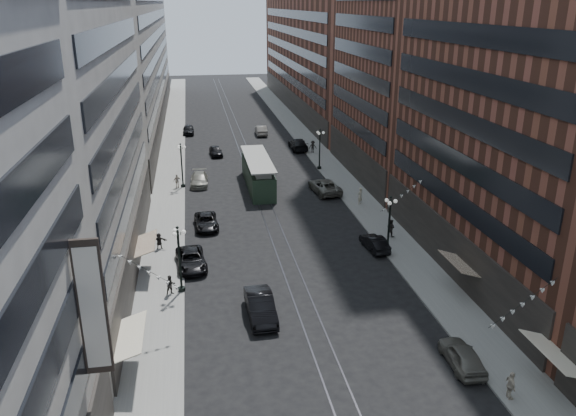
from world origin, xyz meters
TOP-DOWN VIEW (x-y plane):
  - ground at (0.00, 60.00)m, footprint 220.00×220.00m
  - sidewalk_west at (-11.00, 70.00)m, footprint 4.00×180.00m
  - sidewalk_east at (11.00, 70.00)m, footprint 4.00×180.00m
  - rail_west at (-0.70, 70.00)m, footprint 0.12×180.00m
  - rail_east at (0.70, 70.00)m, footprint 0.12×180.00m
  - building_west_mid at (-17.00, 33.00)m, footprint 8.00×36.00m
  - building_west_far at (-17.00, 96.00)m, footprint 8.00×90.00m
  - building_east_mid at (17.00, 28.00)m, footprint 8.00×30.00m
  - building_east_tower at (17.00, 56.00)m, footprint 8.00×26.00m
  - building_east_far at (17.00, 105.00)m, footprint 8.00×72.00m
  - lamppost_sw_far at (-9.20, 28.00)m, footprint 1.03×1.14m
  - lamppost_sw_mid at (-9.20, 55.00)m, footprint 1.03×1.14m
  - lamppost_se_far at (9.20, 32.00)m, footprint 1.03×1.14m
  - lamppost_se_mid at (9.20, 60.00)m, footprint 1.03×1.14m
  - streetcar at (0.00, 53.88)m, footprint 2.96×13.36m
  - car_2 at (-8.40, 32.42)m, footprint 2.87×5.43m
  - car_4 at (8.29, 15.29)m, footprint 1.98×4.51m
  - car_5 at (-3.50, 23.25)m, footprint 2.02×5.40m
  - pedestrian_2 at (-10.01, 27.56)m, footprint 0.88×0.69m
  - pedestrian_4 at (9.50, 11.75)m, footprint 0.57×1.07m
  - car_7 at (-6.80, 41.34)m, footprint 2.46×4.99m
  - car_8 at (-7.18, 55.82)m, footprint 2.33×5.25m
  - car_9 at (-8.40, 85.35)m, footprint 1.95×4.67m
  - car_10 at (8.40, 33.26)m, footprint 1.89×4.32m
  - car_11 at (7.64, 50.20)m, footprint 3.38×6.22m
  - car_12 at (8.40, 71.45)m, footprint 2.49×5.98m
  - car_13 at (-4.41, 69.92)m, footprint 2.05×4.35m
  - car_14 at (4.00, 82.66)m, footprint 1.73×4.94m
  - pedestrian_5 at (-11.27, 36.57)m, footprint 1.46×0.59m
  - pedestrian_6 at (-9.88, 54.75)m, footprint 1.10×0.80m
  - pedestrian_7 at (10.82, 35.77)m, footprint 0.89×0.94m
  - pedestrian_8 at (10.53, 45.21)m, footprint 0.85×0.79m
  - pedestrian_9 at (10.13, 68.70)m, footprint 1.21×0.55m

SIDE VIEW (x-z plane):
  - ground at x=0.00m, z-range 0.00..0.00m
  - rail_west at x=-0.70m, z-range 0.00..0.02m
  - rail_east at x=0.70m, z-range 0.00..0.02m
  - sidewalk_west at x=-11.00m, z-range 0.00..0.15m
  - sidewalk_east at x=11.00m, z-range 0.00..0.15m
  - car_7 at x=-6.80m, z-range 0.00..1.36m
  - car_10 at x=8.40m, z-range 0.00..1.38m
  - car_13 at x=-4.41m, z-range 0.00..1.44m
  - car_2 at x=-8.40m, z-range 0.00..1.46m
  - car_8 at x=-7.18m, z-range 0.00..1.50m
  - car_4 at x=8.29m, z-range 0.00..1.51m
  - car_9 at x=-8.40m, z-range 0.00..1.58m
  - car_14 at x=4.00m, z-range 0.00..1.63m
  - car_11 at x=7.64m, z-range 0.00..1.66m
  - car_12 at x=8.40m, z-range 0.00..1.73m
  - car_5 at x=-3.50m, z-range 0.00..1.76m
  - pedestrian_5 at x=-11.27m, z-range 0.15..1.67m
  - pedestrian_2 at x=-10.01m, z-range 0.15..1.76m
  - pedestrian_6 at x=-9.88m, z-range 0.15..1.86m
  - pedestrian_7 at x=10.82m, z-range 0.15..1.87m
  - pedestrian_4 at x=9.50m, z-range 0.15..1.91m
  - pedestrian_9 at x=10.13m, z-range 0.15..1.99m
  - pedestrian_8 at x=10.53m, z-range 0.15..2.10m
  - streetcar at x=0.00m, z-range -0.14..3.55m
  - lamppost_sw_far at x=-9.20m, z-range 0.34..5.86m
  - lamppost_sw_mid at x=-9.20m, z-range 0.34..5.86m
  - lamppost_se_far at x=9.20m, z-range 0.34..5.86m
  - lamppost_se_mid at x=9.20m, z-range 0.34..5.86m
  - building_east_mid at x=17.00m, z-range 0.00..24.00m
  - building_east_far at x=17.00m, z-range 0.00..24.00m
  - building_west_far at x=-17.00m, z-range 0.00..26.00m
  - building_west_mid at x=-17.00m, z-range 0.00..28.00m
  - building_east_tower at x=17.00m, z-range 0.00..42.00m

